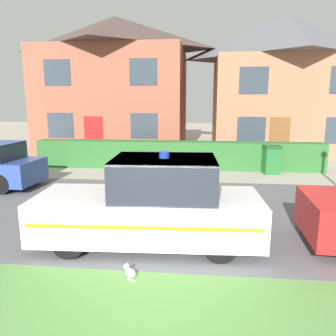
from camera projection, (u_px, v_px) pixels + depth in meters
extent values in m
plane|color=#A89E8E|center=(155.00, 313.00, 4.54)|extent=(80.00, 80.00, 0.00)
cube|color=#5B5B60|center=(178.00, 211.00, 8.70)|extent=(28.00, 6.42, 0.01)
cube|color=#568C42|center=(156.00, 307.00, 4.65)|extent=(28.00, 1.91, 0.01)
cube|color=#2D662D|center=(177.00, 155.00, 14.14)|extent=(12.27, 0.79, 1.18)
cylinder|color=black|center=(92.00, 214.00, 7.52)|extent=(0.64, 0.23, 0.63)
cylinder|color=black|center=(69.00, 242.00, 6.06)|extent=(0.64, 0.23, 0.63)
cylinder|color=black|center=(214.00, 217.00, 7.36)|extent=(0.64, 0.23, 0.63)
cylinder|color=black|center=(220.00, 245.00, 5.90)|extent=(0.64, 0.23, 0.63)
cube|color=silver|center=(148.00, 215.00, 6.65)|extent=(4.57, 1.89, 0.84)
cube|color=#232833|center=(164.00, 177.00, 6.47)|extent=(2.07, 1.61, 0.77)
cube|color=silver|center=(164.00, 159.00, 6.40)|extent=(2.07, 1.61, 0.04)
cube|color=orange|center=(152.00, 200.00, 7.47)|extent=(4.27, 0.20, 0.07)
cube|color=orange|center=(142.00, 228.00, 5.81)|extent=(4.27, 0.20, 0.07)
cylinder|color=#1933A5|center=(164.00, 155.00, 6.38)|extent=(0.20, 0.20, 0.13)
ellipsoid|color=silver|center=(130.00, 273.00, 5.42)|extent=(0.22, 0.19, 0.16)
ellipsoid|color=white|center=(127.00, 273.00, 5.45)|extent=(0.08, 0.09, 0.09)
sphere|color=silver|center=(126.00, 267.00, 5.43)|extent=(0.09, 0.09, 0.09)
cone|color=silver|center=(127.00, 264.00, 5.45)|extent=(0.04, 0.04, 0.04)
cone|color=silver|center=(125.00, 265.00, 5.40)|extent=(0.04, 0.04, 0.04)
cylinder|color=silver|center=(131.00, 280.00, 5.34)|extent=(0.15, 0.08, 0.03)
cylinder|color=black|center=(333.00, 216.00, 7.33)|extent=(0.68, 0.23, 0.67)
cylinder|color=black|center=(28.00, 174.00, 11.67)|extent=(0.66, 0.22, 0.65)
cylinder|color=black|center=(1.00, 184.00, 10.22)|extent=(0.66, 0.22, 0.65)
cube|color=#93513D|center=(117.00, 101.00, 19.78)|extent=(8.07, 6.37, 5.80)
pyramid|color=#473833|center=(115.00, 33.00, 19.00)|extent=(8.48, 6.69, 1.87)
cube|color=red|center=(94.00, 137.00, 17.08)|extent=(1.00, 0.02, 2.10)
cube|color=#333D47|center=(61.00, 125.00, 17.14)|extent=(1.40, 0.02, 1.30)
cube|color=#333D47|center=(144.00, 126.00, 16.69)|extent=(1.40, 0.02, 1.30)
cube|color=#333D47|center=(57.00, 73.00, 16.61)|extent=(1.40, 0.02, 1.30)
cube|color=#333D47|center=(143.00, 72.00, 16.16)|extent=(1.40, 0.02, 1.30)
cube|color=#A86B4C|center=(281.00, 106.00, 19.11)|extent=(7.75, 6.48, 5.21)
pyramid|color=#56565B|center=(286.00, 37.00, 18.34)|extent=(8.14, 6.81, 2.40)
cube|color=brown|center=(279.00, 138.00, 16.33)|extent=(1.00, 0.02, 2.10)
cube|color=#333D47|center=(251.00, 130.00, 16.39)|extent=(1.40, 0.02, 1.30)
cube|color=#333D47|center=(254.00, 81.00, 15.90)|extent=(1.40, 0.02, 1.30)
cube|color=#23662D|center=(271.00, 161.00, 13.15)|extent=(0.69, 0.73, 1.04)
cube|color=#184720|center=(272.00, 147.00, 13.04)|extent=(0.72, 0.76, 0.10)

